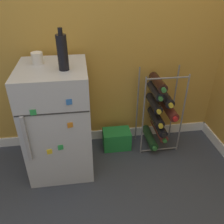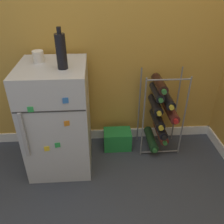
% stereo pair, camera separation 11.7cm
% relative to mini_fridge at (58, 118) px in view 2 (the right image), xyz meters
% --- Properties ---
extents(ground_plane, '(14.00, 14.00, 0.00)m').
position_rel_mini_fridge_xyz_m(ground_plane, '(0.46, -0.37, -0.42)').
color(ground_plane, '#333842').
extents(mini_fridge, '(0.47, 0.52, 0.85)m').
position_rel_mini_fridge_xyz_m(mini_fridge, '(0.00, 0.00, 0.00)').
color(mini_fridge, '#B7BABF').
rests_on(mini_fridge, ground_plane).
extents(wine_rack, '(0.35, 0.33, 0.73)m').
position_rel_mini_fridge_xyz_m(wine_rack, '(0.83, 0.13, -0.07)').
color(wine_rack, slate).
rests_on(wine_rack, ground_plane).
extents(soda_box, '(0.24, 0.16, 0.17)m').
position_rel_mini_fridge_xyz_m(soda_box, '(0.47, 0.15, -0.34)').
color(soda_box, '#1E7F38').
rests_on(soda_box, ground_plane).
extents(fridge_top_cup, '(0.08, 0.08, 0.08)m').
position_rel_mini_fridge_xyz_m(fridge_top_cup, '(-0.09, 0.07, 0.46)').
color(fridge_top_cup, silver).
rests_on(fridge_top_cup, mini_fridge).
extents(fridge_top_bottle, '(0.07, 0.07, 0.26)m').
position_rel_mini_fridge_xyz_m(fridge_top_bottle, '(0.09, -0.07, 0.54)').
color(fridge_top_bottle, black).
rests_on(fridge_top_bottle, mini_fridge).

